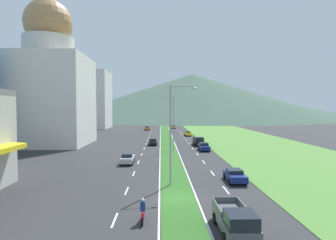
% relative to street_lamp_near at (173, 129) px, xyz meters
% --- Properties ---
extents(ground_plane, '(600.00, 600.00, 0.00)m').
position_rel_street_lamp_near_xyz_m(ground_plane, '(0.29, -4.46, -6.21)').
color(ground_plane, '#2D2D30').
extents(grass_median, '(3.20, 240.00, 0.06)m').
position_rel_street_lamp_near_xyz_m(grass_median, '(0.29, 55.54, -6.18)').
color(grass_median, '#2D6023').
rests_on(grass_median, ground_plane).
extents(grass_verge_right, '(24.00, 240.00, 0.06)m').
position_rel_street_lamp_near_xyz_m(grass_verge_right, '(20.89, 55.54, -6.18)').
color(grass_verge_right, '#518438').
rests_on(grass_verge_right, ground_plane).
extents(lane_dash_left_2, '(0.16, 2.80, 0.01)m').
position_rel_street_lamp_near_xyz_m(lane_dash_left_2, '(-4.81, -9.46, -6.20)').
color(lane_dash_left_2, silver).
rests_on(lane_dash_left_2, ground_plane).
extents(lane_dash_left_3, '(0.16, 2.80, 0.01)m').
position_rel_street_lamp_near_xyz_m(lane_dash_left_3, '(-4.81, -1.95, -6.20)').
color(lane_dash_left_3, silver).
rests_on(lane_dash_left_3, ground_plane).
extents(lane_dash_left_4, '(0.16, 2.80, 0.01)m').
position_rel_street_lamp_near_xyz_m(lane_dash_left_4, '(-4.81, 5.55, -6.20)').
color(lane_dash_left_4, silver).
rests_on(lane_dash_left_4, ground_plane).
extents(lane_dash_left_5, '(0.16, 2.80, 0.01)m').
position_rel_street_lamp_near_xyz_m(lane_dash_left_5, '(-4.81, 13.05, -6.20)').
color(lane_dash_left_5, silver).
rests_on(lane_dash_left_5, ground_plane).
extents(lane_dash_left_6, '(0.16, 2.80, 0.01)m').
position_rel_street_lamp_near_xyz_m(lane_dash_left_6, '(-4.81, 20.56, -6.20)').
color(lane_dash_left_6, silver).
rests_on(lane_dash_left_6, ground_plane).
extents(lane_dash_left_7, '(0.16, 2.80, 0.01)m').
position_rel_street_lamp_near_xyz_m(lane_dash_left_7, '(-4.81, 28.06, -6.20)').
color(lane_dash_left_7, silver).
rests_on(lane_dash_left_7, ground_plane).
extents(lane_dash_left_8, '(0.16, 2.80, 0.01)m').
position_rel_street_lamp_near_xyz_m(lane_dash_left_8, '(-4.81, 35.56, -6.20)').
color(lane_dash_left_8, silver).
rests_on(lane_dash_left_8, ground_plane).
extents(lane_dash_left_9, '(0.16, 2.80, 0.01)m').
position_rel_street_lamp_near_xyz_m(lane_dash_left_9, '(-4.81, 43.07, -6.20)').
color(lane_dash_left_9, silver).
rests_on(lane_dash_left_9, ground_plane).
extents(lane_dash_left_10, '(0.16, 2.80, 0.01)m').
position_rel_street_lamp_near_xyz_m(lane_dash_left_10, '(-4.81, 50.57, -6.20)').
color(lane_dash_left_10, silver).
rests_on(lane_dash_left_10, ground_plane).
extents(lane_dash_left_11, '(0.16, 2.80, 0.01)m').
position_rel_street_lamp_near_xyz_m(lane_dash_left_11, '(-4.81, 58.07, -6.20)').
color(lane_dash_left_11, silver).
rests_on(lane_dash_left_11, ground_plane).
extents(lane_dash_left_12, '(0.16, 2.80, 0.01)m').
position_rel_street_lamp_near_xyz_m(lane_dash_left_12, '(-4.81, 65.58, -6.20)').
color(lane_dash_left_12, silver).
rests_on(lane_dash_left_12, ground_plane).
extents(lane_dash_left_13, '(0.16, 2.80, 0.01)m').
position_rel_street_lamp_near_xyz_m(lane_dash_left_13, '(-4.81, 73.08, -6.20)').
color(lane_dash_left_13, silver).
rests_on(lane_dash_left_13, ground_plane).
extents(lane_dash_right_2, '(0.16, 2.80, 0.01)m').
position_rel_street_lamp_near_xyz_m(lane_dash_right_2, '(5.39, -9.46, -6.20)').
color(lane_dash_right_2, silver).
rests_on(lane_dash_right_2, ground_plane).
extents(lane_dash_right_3, '(0.16, 2.80, 0.01)m').
position_rel_street_lamp_near_xyz_m(lane_dash_right_3, '(5.39, -1.95, -6.20)').
color(lane_dash_right_3, silver).
rests_on(lane_dash_right_3, ground_plane).
extents(lane_dash_right_4, '(0.16, 2.80, 0.01)m').
position_rel_street_lamp_near_xyz_m(lane_dash_right_4, '(5.39, 5.55, -6.20)').
color(lane_dash_right_4, silver).
rests_on(lane_dash_right_4, ground_plane).
extents(lane_dash_right_5, '(0.16, 2.80, 0.01)m').
position_rel_street_lamp_near_xyz_m(lane_dash_right_5, '(5.39, 13.05, -6.20)').
color(lane_dash_right_5, silver).
rests_on(lane_dash_right_5, ground_plane).
extents(lane_dash_right_6, '(0.16, 2.80, 0.01)m').
position_rel_street_lamp_near_xyz_m(lane_dash_right_6, '(5.39, 20.56, -6.20)').
color(lane_dash_right_6, silver).
rests_on(lane_dash_right_6, ground_plane).
extents(lane_dash_right_7, '(0.16, 2.80, 0.01)m').
position_rel_street_lamp_near_xyz_m(lane_dash_right_7, '(5.39, 28.06, -6.20)').
color(lane_dash_right_7, silver).
rests_on(lane_dash_right_7, ground_plane).
extents(lane_dash_right_8, '(0.16, 2.80, 0.01)m').
position_rel_street_lamp_near_xyz_m(lane_dash_right_8, '(5.39, 35.56, -6.20)').
color(lane_dash_right_8, silver).
rests_on(lane_dash_right_8, ground_plane).
extents(lane_dash_right_9, '(0.16, 2.80, 0.01)m').
position_rel_street_lamp_near_xyz_m(lane_dash_right_9, '(5.39, 43.07, -6.20)').
color(lane_dash_right_9, silver).
rests_on(lane_dash_right_9, ground_plane).
extents(lane_dash_right_10, '(0.16, 2.80, 0.01)m').
position_rel_street_lamp_near_xyz_m(lane_dash_right_10, '(5.39, 50.57, -6.20)').
color(lane_dash_right_10, silver).
rests_on(lane_dash_right_10, ground_plane).
extents(lane_dash_right_11, '(0.16, 2.80, 0.01)m').
position_rel_street_lamp_near_xyz_m(lane_dash_right_11, '(5.39, 58.07, -6.20)').
color(lane_dash_right_11, silver).
rests_on(lane_dash_right_11, ground_plane).
extents(lane_dash_right_12, '(0.16, 2.80, 0.01)m').
position_rel_street_lamp_near_xyz_m(lane_dash_right_12, '(5.39, 65.58, -6.20)').
color(lane_dash_right_12, silver).
rests_on(lane_dash_right_12, ground_plane).
extents(lane_dash_right_13, '(0.16, 2.80, 0.01)m').
position_rel_street_lamp_near_xyz_m(lane_dash_right_13, '(5.39, 73.08, -6.20)').
color(lane_dash_right_13, silver).
rests_on(lane_dash_right_13, ground_plane).
extents(edge_line_median_left, '(0.16, 240.00, 0.01)m').
position_rel_street_lamp_near_xyz_m(edge_line_median_left, '(-1.46, 55.54, -6.20)').
color(edge_line_median_left, silver).
rests_on(edge_line_median_left, ground_plane).
extents(edge_line_median_right, '(0.16, 240.00, 0.01)m').
position_rel_street_lamp_near_xyz_m(edge_line_median_right, '(2.04, 55.54, -6.20)').
color(edge_line_median_right, silver).
rests_on(edge_line_median_right, ground_plane).
extents(domed_building, '(17.40, 17.40, 33.11)m').
position_rel_street_lamp_near_xyz_m(domed_building, '(-26.95, 35.08, 7.49)').
color(domed_building, silver).
rests_on(domed_building, ground_plane).
extents(midrise_colored, '(16.93, 16.93, 23.82)m').
position_rel_street_lamp_near_xyz_m(midrise_colored, '(-31.76, 89.06, 5.70)').
color(midrise_colored, silver).
rests_on(midrise_colored, ground_plane).
extents(hill_far_left, '(194.34, 194.34, 42.75)m').
position_rel_street_lamp_near_xyz_m(hill_far_left, '(-111.60, 292.79, 15.17)').
color(hill_far_left, '#47664C').
rests_on(hill_far_left, ground_plane).
extents(hill_far_center, '(231.70, 231.70, 38.26)m').
position_rel_street_lamp_near_xyz_m(hill_far_center, '(26.24, 215.97, 12.92)').
color(hill_far_center, '#3D5647').
rests_on(hill_far_center, ground_plane).
extents(hill_far_right, '(236.74, 236.74, 22.51)m').
position_rel_street_lamp_near_xyz_m(hill_far_right, '(78.88, 277.16, 5.05)').
color(hill_far_right, '#3D5647').
rests_on(hill_far_right, ground_plane).
extents(street_lamp_near, '(2.99, 0.46, 10.96)m').
position_rel_street_lamp_near_xyz_m(street_lamp_near, '(0.00, 0.00, 0.00)').
color(street_lamp_near, '#99999E').
rests_on(street_lamp_near, ground_plane).
extents(street_lamp_mid, '(3.16, 0.47, 10.99)m').
position_rel_street_lamp_near_xyz_m(street_lamp_mid, '(0.88, 24.92, 0.04)').
color(street_lamp_mid, '#99999E').
rests_on(street_lamp_mid, ground_plane).
extents(car_0, '(1.93, 4.25, 1.58)m').
position_rel_street_lamp_near_xyz_m(car_0, '(-6.38, 12.09, -5.41)').
color(car_0, '#B2B2B7').
rests_on(car_0, ground_plane).
extents(car_1, '(1.92, 4.62, 1.38)m').
position_rel_street_lamp_near_xyz_m(car_1, '(3.89, 86.04, -5.49)').
color(car_1, '#C6842D').
rests_on(car_1, ground_plane).
extents(car_2, '(2.01, 4.14, 1.42)m').
position_rel_street_lamp_near_xyz_m(car_2, '(7.15, 1.25, -5.47)').
color(car_2, navy).
rests_on(car_2, ground_plane).
extents(car_3, '(1.93, 4.59, 1.38)m').
position_rel_street_lamp_near_xyz_m(car_3, '(6.93, 54.59, -5.49)').
color(car_3, yellow).
rests_on(car_3, ground_plane).
extents(car_4, '(1.89, 4.31, 1.48)m').
position_rel_street_lamp_near_xyz_m(car_4, '(-3.13, 33.64, -5.46)').
color(car_4, black).
rests_on(car_4, ground_plane).
extents(car_5, '(1.99, 4.65, 1.56)m').
position_rel_street_lamp_near_xyz_m(car_5, '(7.26, 24.99, -5.41)').
color(car_5, navy).
rests_on(car_5, ground_plane).
extents(car_6, '(2.01, 4.36, 1.47)m').
position_rel_street_lamp_near_xyz_m(car_6, '(-6.58, 77.41, -5.45)').
color(car_6, '#C6842D').
rests_on(car_6, ground_plane).
extents(pickup_truck_0, '(2.18, 5.40, 2.00)m').
position_rel_street_lamp_near_xyz_m(pickup_truck_0, '(3.60, -12.23, -5.23)').
color(pickup_truck_0, '#515459').
rests_on(pickup_truck_0, ground_plane).
extents(pickup_truck_1, '(2.18, 5.40, 2.00)m').
position_rel_street_lamp_near_xyz_m(pickup_truck_1, '(7.21, 32.63, -5.23)').
color(pickup_truck_1, black).
rests_on(pickup_truck_1, ground_plane).
extents(motorcycle_rider, '(0.36, 2.00, 1.80)m').
position_rel_street_lamp_near_xyz_m(motorcycle_rider, '(-2.66, -9.89, -5.46)').
color(motorcycle_rider, black).
rests_on(motorcycle_rider, ground_plane).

